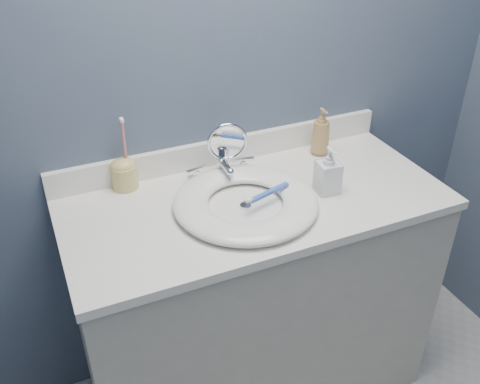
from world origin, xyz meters
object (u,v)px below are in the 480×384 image
soap_bottle_amber (321,132)px  toothbrush_holder (124,172)px  makeup_mirror (227,148)px  soap_bottle_clear (328,170)px

soap_bottle_amber → toothbrush_holder: size_ratio=0.71×
makeup_mirror → toothbrush_holder: 0.34m
soap_bottle_clear → toothbrush_holder: 0.66m
makeup_mirror → soap_bottle_amber: makeup_mirror is taller
soap_bottle_clear → makeup_mirror: bearing=145.3°
makeup_mirror → toothbrush_holder: toothbrush_holder is taller
toothbrush_holder → soap_bottle_clear: bearing=-25.9°
makeup_mirror → soap_bottle_clear: bearing=-28.7°
makeup_mirror → soap_bottle_amber: (0.37, 0.02, -0.02)m
makeup_mirror → soap_bottle_clear: size_ratio=1.27×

